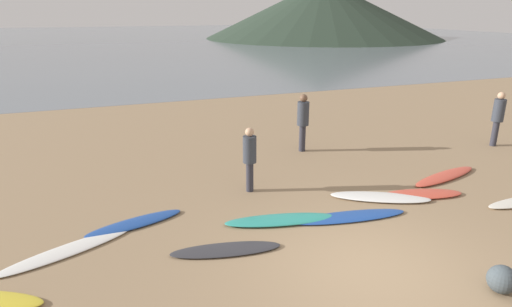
# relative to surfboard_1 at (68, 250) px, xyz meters

# --- Properties ---
(ground_plane) EXTENTS (120.00, 120.00, 0.20)m
(ground_plane) POSITION_rel_surfboard_1_xyz_m (4.88, 7.44, -0.13)
(ground_plane) COLOR #997C5B
(ground_plane) RESTS_ON ground
(ocean_water) EXTENTS (140.00, 100.00, 0.01)m
(ocean_water) POSITION_rel_surfboard_1_xyz_m (4.88, 63.02, -0.03)
(ocean_water) COLOR slate
(ocean_water) RESTS_ON ground
(headland_hill) EXTENTS (35.68, 35.68, 8.35)m
(headland_hill) POSITION_rel_surfboard_1_xyz_m (34.97, 53.61, 4.14)
(headland_hill) COLOR #28382B
(headland_hill) RESTS_ON ground
(surfboard_1) EXTENTS (2.51, 1.43, 0.06)m
(surfboard_1) POSITION_rel_surfboard_1_xyz_m (0.00, 0.00, 0.00)
(surfboard_1) COLOR white
(surfboard_1) RESTS_ON ground
(surfboard_2) EXTENTS (2.12, 1.01, 0.08)m
(surfboard_2) POSITION_rel_surfboard_1_xyz_m (1.28, 0.66, 0.01)
(surfboard_2) COLOR #1E479E
(surfboard_2) RESTS_ON ground
(surfboard_3) EXTENTS (2.12, 0.89, 0.07)m
(surfboard_3) POSITION_rel_surfboard_1_xyz_m (2.74, -1.02, 0.00)
(surfboard_3) COLOR #333338
(surfboard_3) RESTS_ON ground
(surfboard_4) EXTENTS (2.43, 1.03, 0.10)m
(surfboard_4) POSITION_rel_surfboard_1_xyz_m (4.16, -0.31, 0.02)
(surfboard_4) COLOR teal
(surfboard_4) RESTS_ON ground
(surfboard_5) EXTENTS (2.66, 0.89, 0.07)m
(surfboard_5) POSITION_rel_surfboard_1_xyz_m (5.59, -0.66, 0.00)
(surfboard_5) COLOR #1E479E
(surfboard_5) RESTS_ON ground
(surfboard_6) EXTENTS (2.32, 1.62, 0.10)m
(surfboard_6) POSITION_rel_surfboard_1_xyz_m (6.83, -0.08, 0.02)
(surfboard_6) COLOR white
(surfboard_6) RESTS_ON ground
(surfboard_7) EXTENTS (2.04, 1.10, 0.09)m
(surfboard_7) POSITION_rel_surfboard_1_xyz_m (7.90, -0.27, 0.01)
(surfboard_7) COLOR #D84C38
(surfboard_7) RESTS_ON ground
(surfboard_8) EXTENTS (2.51, 1.08, 0.10)m
(surfboard_8) POSITION_rel_surfboard_1_xyz_m (9.28, 0.45, 0.02)
(surfboard_8) COLOR #D84C38
(surfboard_8) RESTS_ON ground
(person_0) EXTENTS (0.37, 0.37, 1.81)m
(person_0) POSITION_rel_surfboard_1_xyz_m (6.76, 3.89, 1.04)
(person_0) COLOR #2D2D38
(person_0) RESTS_ON ground
(person_1) EXTENTS (0.36, 0.36, 1.77)m
(person_1) POSITION_rel_surfboard_1_xyz_m (12.87, 2.16, 1.02)
(person_1) COLOR #2D2D38
(person_1) RESTS_ON ground
(person_2) EXTENTS (0.33, 0.33, 1.61)m
(person_2) POSITION_rel_surfboard_1_xyz_m (4.12, 1.47, 0.92)
(person_2) COLOR #2D2D38
(person_2) RESTS_ON ground
(beach_rock_near) EXTENTS (0.45, 0.45, 0.45)m
(beach_rock_near) POSITION_rel_surfboard_1_xyz_m (6.45, -3.73, 0.20)
(beach_rock_near) COLOR #424C51
(beach_rock_near) RESTS_ON ground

